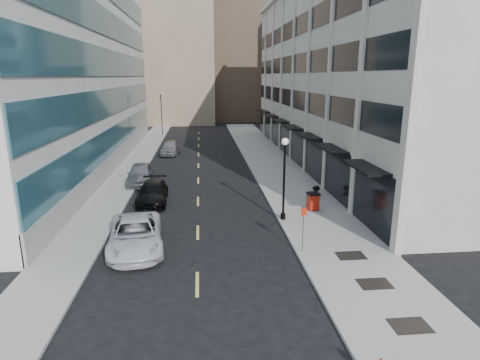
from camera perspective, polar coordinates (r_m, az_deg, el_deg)
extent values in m
plane|color=black|center=(16.45, -6.14, -17.88)|extent=(160.00, 160.00, 0.00)
cube|color=gray|center=(35.73, 6.15, 0.36)|extent=(5.00, 80.00, 0.15)
cube|color=gray|center=(35.66, -16.46, -0.20)|extent=(3.00, 80.00, 0.15)
cube|color=beige|center=(44.17, 17.11, 14.22)|extent=(14.00, 46.00, 18.00)
cube|color=black|center=(42.58, 7.65, 5.26)|extent=(0.18, 46.00, 3.60)
cube|color=black|center=(42.09, 7.88, 11.31)|extent=(0.12, 46.00, 1.80)
cube|color=black|center=(42.05, 8.05, 16.08)|extent=(0.12, 46.00, 1.80)
cube|color=black|center=(42.29, 8.23, 20.82)|extent=(0.12, 46.00, 1.80)
cube|color=beige|center=(20.35, 23.54, 13.96)|extent=(0.35, 0.60, 18.00)
cube|color=beige|center=(25.78, 16.99, 14.40)|extent=(0.35, 0.60, 18.00)
cube|color=beige|center=(31.42, 12.74, 14.59)|extent=(0.35, 0.60, 18.00)
cube|color=beige|center=(37.18, 9.80, 14.68)|extent=(0.35, 0.60, 18.00)
cube|color=beige|center=(43.00, 7.64, 14.72)|extent=(0.35, 0.60, 18.00)
cube|color=beige|center=(48.86, 6.00, 14.74)|extent=(0.35, 0.60, 18.00)
cube|color=beige|center=(54.75, 4.71, 14.75)|extent=(0.35, 0.60, 18.00)
cube|color=beige|center=(60.67, 3.68, 14.75)|extent=(0.35, 0.60, 18.00)
cube|color=black|center=(23.29, 17.36, 1.74)|extent=(1.30, 4.00, 0.12)
cube|color=black|center=(28.79, 12.79, 4.41)|extent=(1.30, 4.00, 0.12)
cube|color=black|center=(34.46, 9.69, 6.19)|extent=(1.30, 4.00, 0.12)
cube|color=black|center=(40.23, 7.46, 7.46)|extent=(1.30, 4.00, 0.12)
cube|color=black|center=(46.05, 5.78, 8.40)|extent=(1.30, 4.00, 0.12)
cube|color=black|center=(51.92, 4.47, 9.12)|extent=(1.30, 4.00, 0.12)
cube|color=black|center=(57.81, 3.43, 9.70)|extent=(1.30, 4.00, 0.12)
cube|color=white|center=(44.04, -28.35, 14.46)|extent=(16.00, 46.00, 20.00)
cube|color=gray|center=(42.46, -16.79, 3.23)|extent=(0.20, 46.00, 1.80)
cube|color=#2E5F6B|center=(42.12, -17.01, 6.03)|extent=(0.14, 45.60, 2.40)
cube|color=#2E5F6B|center=(41.79, -17.37, 10.78)|extent=(0.14, 45.60, 2.40)
cube|color=#2E5F6B|center=(41.74, -17.75, 15.56)|extent=(0.14, 45.60, 2.40)
cube|color=#2E5F6B|center=(41.98, -18.14, 20.33)|extent=(0.14, 45.60, 2.40)
cube|color=#987F63|center=(82.17, -9.08, 18.04)|extent=(14.00, 18.00, 28.00)
cube|color=#4F3D2F|center=(86.62, -0.55, 20.02)|extent=(12.00, 16.00, 34.00)
cube|color=#987F63|center=(93.02, -15.04, 15.47)|extent=(12.00, 14.00, 22.00)
cube|color=beige|center=(81.83, 7.10, 15.32)|extent=(10.00, 14.00, 20.00)
cube|color=black|center=(16.42, 23.02, -18.53)|extent=(1.40, 1.00, 0.01)
cube|color=black|center=(18.70, 18.59, -13.81)|extent=(1.40, 1.00, 0.01)
cube|color=black|center=(21.00, 15.48, -10.32)|extent=(1.40, 1.00, 0.01)
cube|color=#D8CC4C|center=(18.17, -6.10, -14.49)|extent=(0.15, 2.20, 0.01)
cube|color=#D8CC4C|center=(23.60, -6.03, -7.40)|extent=(0.15, 2.20, 0.01)
cube|color=#D8CC4C|center=(29.25, -5.99, -3.01)|extent=(0.15, 2.20, 0.01)
cube|color=#D8CC4C|center=(35.02, -5.96, -0.05)|extent=(0.15, 2.20, 0.01)
cube|color=#D8CC4C|center=(40.85, -5.94, 2.07)|extent=(0.15, 2.20, 0.01)
cube|color=#D8CC4C|center=(46.73, -5.93, 3.66)|extent=(0.15, 2.20, 0.01)
cube|color=#D8CC4C|center=(52.63, -5.91, 4.89)|extent=(0.15, 2.20, 0.01)
cube|color=#D8CC4C|center=(58.56, -5.91, 5.87)|extent=(0.15, 2.20, 0.01)
cube|color=#D8CC4C|center=(64.50, -5.90, 6.67)|extent=(0.15, 2.20, 0.01)
cylinder|color=black|center=(62.43, -11.09, 8.99)|extent=(0.12, 0.12, 6.00)
imported|color=black|center=(62.23, -11.22, 11.73)|extent=(0.66, 0.66, 1.98)
imported|color=silver|center=(21.73, -14.65, -7.52)|extent=(3.39, 6.11, 1.62)
imported|color=black|center=(29.24, -12.31, -1.80)|extent=(2.18, 5.08, 1.46)
imported|color=gray|center=(34.59, -13.98, 0.87)|extent=(2.22, 5.12, 1.72)
imported|color=gray|center=(46.98, -9.87, 4.57)|extent=(2.29, 4.86, 1.61)
cylinder|color=#B9330D|center=(13.21, 19.45, -23.03)|extent=(0.07, 0.07, 0.10)
cube|color=#B51B0C|center=(27.05, 10.33, -3.05)|extent=(0.75, 0.75, 1.05)
cube|color=black|center=(26.89, 10.38, -1.92)|extent=(0.84, 0.84, 0.13)
cylinder|color=black|center=(27.45, 9.67, -3.76)|extent=(0.06, 0.23, 0.23)
cylinder|color=black|center=(27.56, 10.51, -3.73)|extent=(0.06, 0.23, 0.23)
cylinder|color=black|center=(25.23, 6.13, -5.15)|extent=(0.32, 0.32, 0.35)
cylinder|color=black|center=(24.55, 6.28, -0.12)|extent=(0.14, 0.14, 4.54)
sphere|color=silver|center=(24.06, 6.44, 5.46)|extent=(0.43, 0.43, 0.43)
cone|color=black|center=(24.02, 6.45, 6.04)|extent=(0.12, 0.12, 0.18)
cylinder|color=slate|center=(20.43, 8.96, -6.81)|extent=(0.05, 0.05, 2.54)
cube|color=#B2230B|center=(20.10, 9.08, -4.45)|extent=(0.30, 0.05, 0.40)
cube|color=black|center=(30.39, 10.75, -2.11)|extent=(0.50, 0.50, 0.12)
cylinder|color=black|center=(30.33, 10.77, -1.68)|extent=(0.26, 0.26, 0.40)
ellipsoid|color=black|center=(30.25, 10.79, -1.18)|extent=(0.56, 0.56, 0.39)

